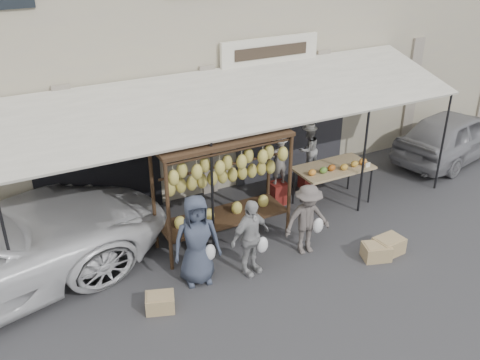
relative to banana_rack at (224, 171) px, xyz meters
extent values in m
plane|color=#2D2D30|center=(0.64, -1.39, -1.57)|extent=(90.00, 90.00, 0.00)
cube|color=#A19885|center=(0.64, 5.11, 1.93)|extent=(24.00, 6.00, 7.00)
cube|color=#232328|center=(2.84, 2.07, -0.32)|extent=(3.00, 0.10, 2.50)
cube|color=black|center=(-1.86, 2.07, -0.32)|extent=(2.60, 0.10, 2.50)
cube|color=silver|center=(2.14, 2.01, 1.58)|extent=(2.40, 0.10, 0.60)
cube|color=beige|center=(0.64, 0.91, 1.03)|extent=(10.00, 2.34, 0.63)
cylinder|color=black|center=(-3.86, -0.24, -0.42)|extent=(0.05, 0.05, 2.30)
cylinder|color=black|center=(-0.36, -0.24, -0.42)|extent=(0.05, 0.05, 2.30)
cylinder|color=black|center=(3.14, -0.24, -0.42)|extent=(0.05, 0.05, 2.30)
cylinder|color=black|center=(5.44, -0.24, -0.42)|extent=(0.05, 0.05, 2.30)
cylinder|color=black|center=(-1.25, -0.34, -0.47)|extent=(0.07, 0.07, 2.20)
cylinder|color=black|center=(1.25, -0.34, -0.47)|extent=(0.07, 0.07, 2.20)
cylinder|color=black|center=(-1.25, 0.46, -0.47)|extent=(0.07, 0.07, 2.20)
cylinder|color=black|center=(1.25, 0.46, -0.47)|extent=(0.07, 0.07, 2.20)
cube|color=black|center=(0.00, 0.06, 0.63)|extent=(2.60, 0.90, 0.07)
cylinder|color=black|center=(0.00, -0.29, 0.51)|extent=(2.50, 0.05, 0.05)
cylinder|color=black|center=(0.00, 0.41, 0.51)|extent=(2.50, 0.05, 0.05)
cylinder|color=black|center=(0.00, 0.06, 0.08)|extent=(2.50, 0.05, 0.05)
cube|color=black|center=(0.00, 0.06, -1.02)|extent=(2.50, 0.80, 0.05)
ellipsoid|color=#C2BC55|center=(-1.10, -0.29, 0.24)|extent=(0.20, 0.18, 0.30)
ellipsoid|color=#C2BC55|center=(-0.88, -0.14, 0.27)|extent=(0.20, 0.18, 0.30)
ellipsoid|color=#C2BC55|center=(-0.66, -0.29, 0.25)|extent=(0.20, 0.18, 0.30)
ellipsoid|color=#C2BC55|center=(-0.44, -0.14, 0.28)|extent=(0.20, 0.18, 0.30)
ellipsoid|color=#C2BC55|center=(-0.22, -0.29, 0.23)|extent=(0.20, 0.18, 0.30)
ellipsoid|color=#C2BC55|center=(0.00, -0.14, 0.23)|extent=(0.20, 0.18, 0.30)
ellipsoid|color=#C2BC55|center=(0.22, -0.29, 0.26)|extent=(0.20, 0.18, 0.30)
ellipsoid|color=#C2BC55|center=(0.44, -0.14, 0.28)|extent=(0.20, 0.18, 0.30)
ellipsoid|color=#C2BC55|center=(0.66, -0.29, 0.27)|extent=(0.20, 0.18, 0.30)
ellipsoid|color=#C2BC55|center=(0.88, -0.14, 0.27)|extent=(0.20, 0.18, 0.30)
ellipsoid|color=#C2BC55|center=(1.10, -0.29, 0.23)|extent=(0.20, 0.18, 0.30)
ellipsoid|color=#C2BC55|center=(-1.05, 0.06, -0.15)|extent=(0.20, 0.18, 0.30)
ellipsoid|color=#C2BC55|center=(-0.84, 0.06, -0.13)|extent=(0.20, 0.18, 0.30)
ellipsoid|color=#C2BC55|center=(-0.63, 0.06, -0.13)|extent=(0.20, 0.18, 0.30)
ellipsoid|color=#C2BC55|center=(-0.42, 0.06, -0.14)|extent=(0.20, 0.18, 0.30)
ellipsoid|color=#C2BC55|center=(-0.21, 0.06, -0.13)|extent=(0.20, 0.18, 0.30)
ellipsoid|color=#C2BC55|center=(0.00, 0.06, -0.13)|extent=(0.20, 0.18, 0.30)
ellipsoid|color=#C2BC55|center=(0.21, 0.06, -0.15)|extent=(0.20, 0.18, 0.30)
ellipsoid|color=#C2BC55|center=(0.42, 0.06, -0.15)|extent=(0.20, 0.18, 0.30)
ellipsoid|color=#C2BC55|center=(0.63, 0.06, -0.16)|extent=(0.20, 0.18, 0.30)
ellipsoid|color=#C2BC55|center=(0.84, 0.06, -0.16)|extent=(0.20, 0.18, 0.30)
ellipsoid|color=#C2BC55|center=(1.05, 0.06, -0.17)|extent=(0.20, 0.18, 0.30)
cube|color=tan|center=(2.82, 0.32, -0.70)|extent=(1.70, 0.90, 0.05)
cylinder|color=black|center=(2.05, -0.05, -1.15)|extent=(0.04, 0.04, 0.85)
cylinder|color=black|center=(3.59, -0.05, -1.15)|extent=(0.04, 0.04, 0.85)
cylinder|color=black|center=(2.05, 0.69, -1.15)|extent=(0.04, 0.04, 0.85)
cylinder|color=black|center=(3.59, 0.69, -1.15)|extent=(0.04, 0.04, 0.85)
ellipsoid|color=orange|center=(2.16, 0.19, -0.60)|extent=(0.18, 0.14, 0.14)
ellipsoid|color=#598C33|center=(2.44, 0.17, -0.60)|extent=(0.18, 0.14, 0.14)
ellipsoid|color=#B25919|center=(2.66, 0.19, -0.60)|extent=(0.18, 0.14, 0.14)
ellipsoid|color=gold|center=(2.93, 0.10, -0.60)|extent=(0.18, 0.14, 0.14)
ellipsoid|color=gold|center=(3.23, 0.12, -0.60)|extent=(0.18, 0.14, 0.14)
ellipsoid|color=orange|center=(3.47, 0.13, -0.60)|extent=(0.18, 0.14, 0.14)
imported|color=gray|center=(1.77, 0.88, -0.54)|extent=(0.40, 0.27, 1.06)
imported|color=gray|center=(2.76, 1.20, -0.59)|extent=(0.60, 0.49, 1.11)
imported|color=#373E51|center=(-0.96, -0.87, -0.73)|extent=(0.90, 0.67, 1.68)
imported|color=#A4A4A4|center=(-0.03, -1.09, -0.83)|extent=(0.93, 0.56, 1.47)
imported|color=#5A524E|center=(1.23, -1.02, -0.86)|extent=(0.97, 0.63, 1.43)
cube|color=maroon|center=(1.77, 0.88, -1.32)|extent=(0.42, 0.42, 0.50)
cube|color=maroon|center=(2.76, 1.20, -1.36)|extent=(0.35, 0.35, 0.43)
cube|color=tan|center=(2.28, -1.83, -1.42)|extent=(0.60, 0.52, 0.30)
cube|color=tan|center=(2.61, -1.79, -1.41)|extent=(0.57, 0.45, 0.32)
cube|color=tan|center=(-1.83, -1.30, -1.43)|extent=(0.56, 0.49, 0.28)
imported|color=gray|center=(7.12, 0.86, -0.92)|extent=(4.08, 2.35, 1.31)
camera|label=1|loc=(-3.90, -8.04, 4.31)|focal=40.00mm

